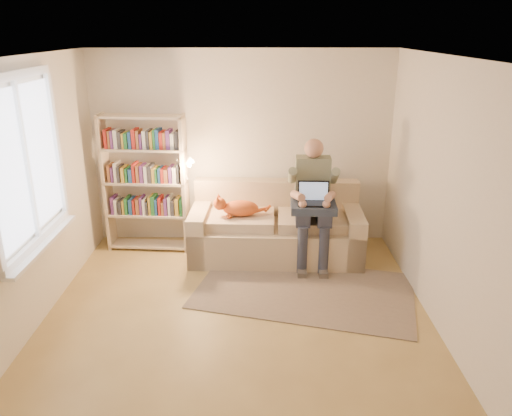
{
  "coord_description": "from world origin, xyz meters",
  "views": [
    {
      "loc": [
        0.21,
        -4.34,
        2.84
      ],
      "look_at": [
        0.19,
        1.0,
        0.9
      ],
      "focal_mm": 35.0,
      "sensor_mm": 36.0,
      "label": 1
    }
  ],
  "objects_px": {
    "laptop": "(316,198)",
    "bookshelf": "(145,177)",
    "sofa": "(276,231)",
    "person": "(313,196)",
    "cat": "(235,208)"
  },
  "relations": [
    {
      "from": "laptop",
      "to": "bookshelf",
      "type": "relative_size",
      "value": 0.21
    },
    {
      "from": "sofa",
      "to": "bookshelf",
      "type": "height_order",
      "value": "bookshelf"
    },
    {
      "from": "person",
      "to": "cat",
      "type": "bearing_deg",
      "value": 178.66
    },
    {
      "from": "person",
      "to": "cat",
      "type": "distance_m",
      "value": 0.99
    },
    {
      "from": "cat",
      "to": "bookshelf",
      "type": "xyz_separation_m",
      "value": [
        -1.17,
        0.32,
        0.31
      ]
    },
    {
      "from": "cat",
      "to": "sofa",
      "type": "bearing_deg",
      "value": 14.8
    },
    {
      "from": "sofa",
      "to": "laptop",
      "type": "xyz_separation_m",
      "value": [
        0.47,
        -0.32,
        0.57
      ]
    },
    {
      "from": "cat",
      "to": "laptop",
      "type": "xyz_separation_m",
      "value": [
        1.0,
        -0.2,
        0.2
      ]
    },
    {
      "from": "laptop",
      "to": "bookshelf",
      "type": "bearing_deg",
      "value": 168.59
    },
    {
      "from": "sofa",
      "to": "cat",
      "type": "bearing_deg",
      "value": -165.2
    },
    {
      "from": "person",
      "to": "sofa",
      "type": "bearing_deg",
      "value": 160.2
    },
    {
      "from": "laptop",
      "to": "bookshelf",
      "type": "height_order",
      "value": "bookshelf"
    },
    {
      "from": "bookshelf",
      "to": "person",
      "type": "bearing_deg",
      "value": -6.21
    },
    {
      "from": "cat",
      "to": "bookshelf",
      "type": "height_order",
      "value": "bookshelf"
    },
    {
      "from": "person",
      "to": "cat",
      "type": "height_order",
      "value": "person"
    }
  ]
}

